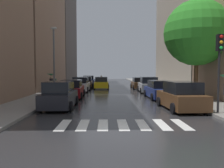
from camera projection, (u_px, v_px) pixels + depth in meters
ground_plane at (112, 88)px, 32.72m from camera, size 28.00×72.00×0.04m
sidewalk_left at (67, 87)px, 32.56m from camera, size 3.00×72.00×0.15m
sidewalk_right at (156, 87)px, 32.87m from camera, size 3.00×72.00×0.15m
crosswalk_stripes at (123, 125)px, 10.23m from camera, size 5.85×2.20×0.01m
building_left_mid at (32, 4)px, 30.83m from camera, size 6.00×16.68×23.29m
building_left_far at (58, 29)px, 47.10m from camera, size 6.00×14.71×22.31m
building_right_mid at (191, 35)px, 31.27m from camera, size 6.00×16.72×14.86m
parked_car_left_nearest at (60, 96)px, 14.79m from camera, size 2.07×4.36×1.77m
parked_car_left_second at (72, 89)px, 20.54m from camera, size 2.19×4.62×1.65m
parked_car_left_third at (81, 85)px, 26.81m from camera, size 2.12×4.27×1.72m
parked_car_left_fourth at (86, 82)px, 33.13m from camera, size 2.09×4.32×1.61m
parked_car_left_fifth at (89, 81)px, 38.75m from camera, size 2.20×4.56×1.63m
parked_car_right_nearest at (181, 97)px, 14.18m from camera, size 2.33×4.43×1.79m
parked_car_right_second at (159, 90)px, 19.78m from camera, size 2.13×4.73×1.63m
parked_car_right_third at (148, 85)px, 25.47m from camera, size 2.27×4.23×1.78m
parked_car_right_fourth at (139, 83)px, 30.83m from camera, size 2.12×4.43×1.57m
taxi_midroad at (101, 83)px, 31.36m from camera, size 2.10×4.63×1.81m
pedestrian_foreground at (51, 79)px, 24.15m from camera, size 0.92×0.92×2.00m
pedestrian_near_tree at (55, 84)px, 25.22m from camera, size 0.36×0.36×1.68m
street_tree_right at (197, 33)px, 18.45m from camera, size 5.38×5.38×8.11m
traffic_light_right_corner at (220, 56)px, 12.28m from camera, size 0.30×0.42×4.30m
lamp_post_left at (54, 56)px, 20.51m from camera, size 0.60×0.28×6.30m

